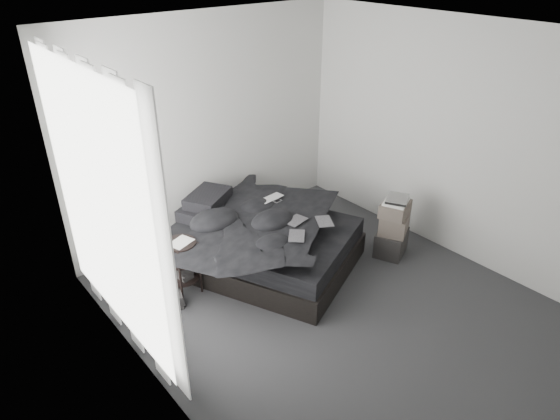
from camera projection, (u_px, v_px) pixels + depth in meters
floor at (331, 304)px, 5.02m from camera, size 3.60×4.20×0.01m
ceiling at (348, 34)px, 3.78m from camera, size 3.60×4.20×0.01m
wall_back at (209, 128)px, 5.82m from camera, size 3.60×0.01×2.60m
wall_left at (152, 263)px, 3.39m from camera, size 0.01×4.20×2.60m
wall_right at (454, 142)px, 5.41m from camera, size 0.01×4.20×2.60m
window_left at (101, 208)px, 3.98m from camera, size 0.02×2.00×2.30m
curtain_left at (108, 213)px, 4.04m from camera, size 0.06×2.12×2.48m
bed at (264, 253)px, 5.61m from camera, size 2.08×2.32×0.26m
mattress at (263, 235)px, 5.50m from camera, size 2.01×2.25×0.20m
duvet at (267, 219)px, 5.38m from camera, size 1.94×2.05×0.22m
pillow_lower at (204, 210)px, 5.68m from camera, size 0.68×0.59×0.13m
pillow_upper at (208, 198)px, 5.66m from camera, size 0.65×0.59×0.12m
laptop at (274, 195)px, 5.64m from camera, size 0.32×0.22×0.02m
comic_a at (297, 230)px, 4.97m from camera, size 0.28×0.28×0.01m
comic_b at (296, 214)px, 5.24m from camera, size 0.27×0.20×0.01m
comic_c at (325, 215)px, 5.22m from camera, size 0.26×0.29×0.01m
side_stand at (183, 268)px, 5.05m from camera, size 0.37×0.37×0.60m
papers at (181, 243)px, 4.91m from camera, size 0.27×0.24×0.01m
floor_books at (176, 300)px, 4.98m from camera, size 0.17×0.21×0.13m
box_lower at (391, 242)px, 5.78m from camera, size 0.48×0.44×0.29m
box_mid at (394, 223)px, 5.66m from camera, size 0.46×0.43×0.22m
box_upper at (395, 209)px, 5.56m from camera, size 0.43×0.39×0.15m
art_book_white at (396, 201)px, 5.52m from camera, size 0.37×0.34×0.03m
art_book_snake at (397, 199)px, 5.51m from camera, size 0.37×0.34×0.03m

